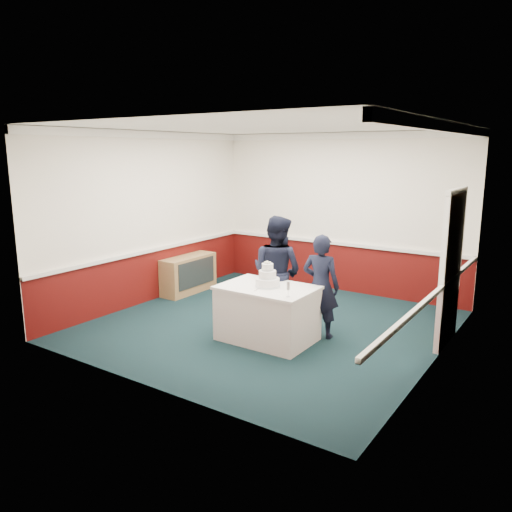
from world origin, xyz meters
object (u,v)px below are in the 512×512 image
Objects in this scene: cake_table at (267,313)px; cake_knife at (258,289)px; wedding_cake at (267,279)px; champagne_flute at (288,287)px; sideboard at (189,274)px; person_woman at (321,286)px; person_man at (277,272)px.

cake_knife is at bearing -98.53° from cake_table.
cake_table is at bearing -90.00° from wedding_cake.
champagne_flute reaches higher than cake_table.
person_woman reaches higher than sideboard.
cake_table is (2.58, -1.25, 0.05)m from sideboard.
cake_table is at bearing 111.24° from person_man.
champagne_flute is 0.12× the size of person_man.
cake_table is 6.44× the size of champagne_flute.
wedding_cake is 0.24× the size of person_woman.
champagne_flute is 1.10m from person_man.
cake_table is 0.77× the size of person_man.
cake_table is 0.86m from person_woman.
cake_knife is at bearing -98.53° from wedding_cake.
sideboard is at bearing -19.15° from person_woman.
cake_knife reaches higher than sideboard.
person_man reaches higher than champagne_flute.
sideboard is at bearing -13.65° from person_man.
person_woman is (3.14, -0.71, 0.41)m from sideboard.
cake_table is 0.44m from cake_knife.
sideboard is 0.91× the size of cake_table.
wedding_cake is 0.79m from person_woman.
person_man reaches higher than sideboard.
wedding_cake is at bearing 90.00° from cake_table.
sideboard is 0.79× the size of person_woman.
cake_knife is 0.15× the size of person_woman.
champagne_flute is (0.50, -0.28, 0.03)m from wedding_cake.
person_woman is at bearing 44.18° from cake_table.
person_woman is (0.56, 0.54, 0.35)m from cake_table.
sideboard is 2.53m from person_man.
cake_knife is (-0.03, -0.20, -0.11)m from wedding_cake.
cake_knife is at bearing -29.62° from sideboard.
person_man is at bearing 109.00° from wedding_cake.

